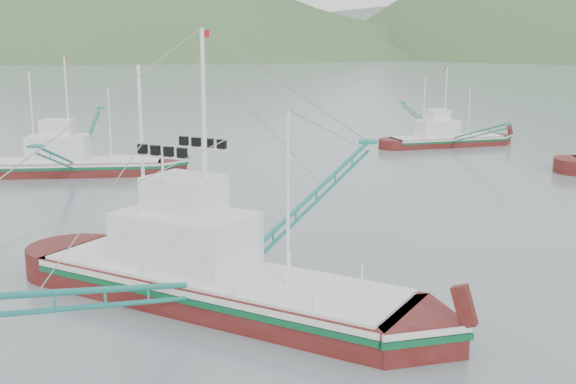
# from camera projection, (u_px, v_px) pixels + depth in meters

# --- Properties ---
(ground) EXTENTS (1200.00, 1200.00, 0.00)m
(ground) POSITION_uv_depth(u_px,v_px,m) (260.00, 289.00, 32.52)
(ground) COLOR slate
(ground) RESTS_ON ground
(main_boat) EXTENTS (17.43, 29.71, 12.37)m
(main_boat) POSITION_uv_depth(u_px,v_px,m) (215.00, 249.00, 30.16)
(main_boat) COLOR #4C0E0C
(main_boat) RESTS_ON ground
(bg_boat_left) EXTENTS (14.65, 24.98, 10.39)m
(bg_boat_left) POSITION_uv_depth(u_px,v_px,m) (74.00, 150.00, 59.12)
(bg_boat_left) COLOR #4C0E0C
(bg_boat_left) RESTS_ON ground
(bg_boat_far) EXTENTS (13.84, 20.16, 8.79)m
(bg_boat_far) POSITION_uv_depth(u_px,v_px,m) (447.00, 128.00, 74.44)
(bg_boat_far) COLOR #4C0E0C
(bg_boat_far) RESTS_ON ground
(headland_left) EXTENTS (448.00, 308.00, 210.00)m
(headland_left) POSITION_uv_depth(u_px,v_px,m) (110.00, 56.00, 413.30)
(headland_left) COLOR #395D2F
(headland_left) RESTS_ON ground
(ridge_distant) EXTENTS (960.00, 400.00, 240.00)m
(ridge_distant) POSITION_uv_depth(u_px,v_px,m) (473.00, 51.00, 561.76)
(ridge_distant) COLOR slate
(ridge_distant) RESTS_ON ground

